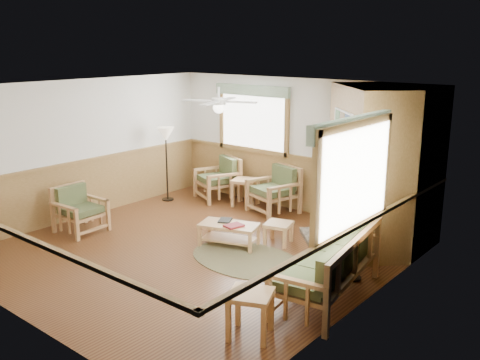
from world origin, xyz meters
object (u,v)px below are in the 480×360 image
Objects in this scene: footstool at (278,233)px; sofa at (327,266)px; armchair_back_right at (273,190)px; armchair_left at (80,209)px; armchair_back_left at (217,178)px; coffee_table at (229,235)px; end_table_chairs at (245,192)px; end_table_sofa at (250,314)px; floor_lamp_right at (356,230)px; floor_lamp_left at (167,164)px.

sofa is at bearing -36.21° from footstool.
armchair_back_right reaches higher than armchair_left.
armchair_left is at bearing -75.71° from armchair_back_left.
armchair_left is 2.82m from coffee_table.
coffee_table is at bearing -57.80° from end_table_chairs.
armchair_back_left reaches higher than end_table_chairs.
armchair_back_right is 1.11× the size of armchair_left.
sofa reaches higher than coffee_table.
armchair_back_right is (-2.80, 2.61, 0.00)m from sofa.
armchair_back_left is 1.53m from armchair_back_right.
armchair_back_left is 1.66× the size of end_table_sofa.
footstool is at bearing -62.44° from armchair_left.
end_table_sofa is (2.08, -2.03, 0.08)m from coffee_table.
armchair_back_right is 2.18× the size of footstool.
end_table_sofa is (3.34, -4.03, -0.01)m from end_table_chairs.
floor_lamp_right is (2.80, -1.84, 0.29)m from armchair_back_right.
coffee_table is at bearing 135.61° from end_table_sofa.
floor_lamp_right is at bearing -15.96° from armchair_back_right.
armchair_back_left is 0.94× the size of coffee_table.
floor_lamp_right is (1.69, -0.46, 0.58)m from footstool.
armchair_left is (-2.02, -3.18, -0.05)m from armchair_back_right.
floor_lamp_right is (3.53, -1.84, 0.48)m from end_table_chairs.
armchair_back_left is at bearing 180.00° from end_table_chairs.
end_table_chairs is (0.80, 0.00, -0.18)m from armchair_back_left.
sofa is 3.53× the size of end_table_chairs.
floor_lamp_left is at bearing -111.64° from armchair_back_left.
coffee_table is 2.91m from end_table_sofa.
end_table_sofa is 0.36× the size of floor_lamp_right.
armchair_left reaches higher than footstool.
end_table_sofa is (-0.19, -1.42, -0.19)m from sofa.
floor_lamp_left reaches higher than armchair_back_right.
end_table_chairs is (-3.53, 2.61, -0.18)m from sofa.
armchair_back_left is at bearing -162.66° from armchair_back_right.
end_table_sofa reaches higher than footstool.
end_table_sofa is at bearing -94.98° from floor_lamp_right.
end_table_sofa is 3.05m from footstool.
end_table_sofa is (4.63, -0.85, -0.14)m from armchair_left.
sofa is 4.86m from armchair_left.
footstool is (-1.49, 2.66, -0.09)m from end_table_sofa.
floor_lamp_left is (-0.77, -0.78, 0.35)m from armchair_back_left.
armchair_left reaches higher than end_table_chairs.
floor_lamp_right is at bearing -14.78° from coffee_table.
floor_lamp_right is at bearing 85.02° from end_table_sofa.
armchair_back_right is 0.61× the size of floor_lamp_right.
sofa is 2.15× the size of armchair_back_right.
armchair_back_right is at bearing -141.79° from sofa.
sofa is 4.70× the size of footstool.
footstool is at bearing 164.63° from floor_lamp_right.
end_table_sofa is 0.34× the size of floor_lamp_left.
end_table_chairs is at bearing -135.29° from sofa.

